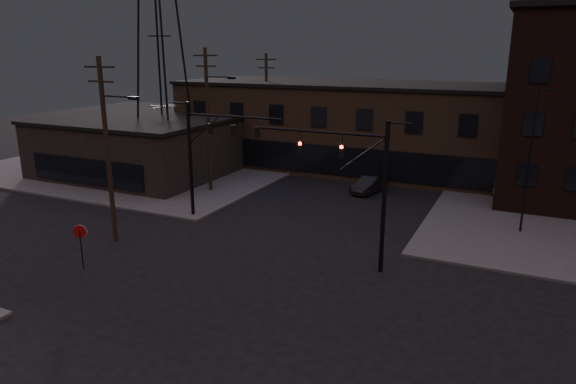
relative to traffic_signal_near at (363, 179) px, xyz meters
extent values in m
plane|color=black|center=(-5.36, -4.50, -4.93)|extent=(140.00, 140.00, 0.00)
cube|color=#474744|center=(-27.36, 17.50, -4.86)|extent=(30.00, 30.00, 0.15)
cube|color=brown|center=(-5.36, 23.50, -0.93)|extent=(40.00, 12.00, 8.00)
cube|color=black|center=(-25.36, 11.50, -2.43)|extent=(16.00, 12.00, 5.00)
cylinder|color=black|center=(1.14, 0.00, -0.93)|extent=(0.24, 0.24, 8.00)
cylinder|color=black|center=(-2.36, 0.00, 2.27)|extent=(7.00, 0.14, 0.14)
cube|color=#FF140C|center=(-1.19, 0.00, 1.37)|extent=(0.28, 0.22, 0.70)
cube|color=#FF140C|center=(-3.52, 0.00, 1.37)|extent=(0.28, 0.22, 0.70)
cylinder|color=black|center=(-13.36, 3.50, -0.93)|extent=(0.24, 0.24, 8.00)
cylinder|color=black|center=(-9.86, 3.50, 2.27)|extent=(7.00, 0.14, 0.14)
cube|color=black|center=(-11.61, 3.50, 1.37)|extent=(0.28, 0.22, 0.70)
cube|color=black|center=(-9.86, 3.50, 1.37)|extent=(0.28, 0.22, 0.70)
cube|color=black|center=(-8.11, 3.50, 1.37)|extent=(0.28, 0.22, 0.70)
cylinder|color=black|center=(-13.36, -6.50, -3.83)|extent=(0.06, 0.06, 2.20)
cylinder|color=maroon|center=(-13.36, -6.48, -2.83)|extent=(0.72, 0.33, 0.76)
cylinder|color=black|center=(-14.86, -2.50, 0.57)|extent=(0.28, 0.28, 11.00)
cube|color=black|center=(-14.86, -2.50, 5.47)|extent=(2.20, 0.12, 0.12)
cube|color=black|center=(-14.86, -2.50, 4.67)|extent=(1.80, 0.12, 0.12)
cube|color=black|center=(-12.56, -2.50, 3.82)|extent=(0.60, 0.25, 0.18)
cylinder|color=black|center=(-15.86, 9.50, 0.82)|extent=(0.28, 0.28, 11.50)
cube|color=black|center=(-15.86, 9.50, 5.97)|extent=(2.20, 0.12, 0.12)
cube|color=black|center=(-15.86, 9.50, 5.17)|extent=(1.80, 0.12, 0.12)
cube|color=black|center=(-13.56, 9.50, 4.32)|extent=(0.60, 0.25, 0.18)
cylinder|color=black|center=(-16.86, 21.50, 0.57)|extent=(0.28, 0.28, 11.00)
cube|color=black|center=(-16.86, 21.50, 5.47)|extent=(2.20, 0.12, 0.12)
cube|color=black|center=(-16.86, 21.50, 4.67)|extent=(1.80, 0.12, 0.12)
cylinder|color=black|center=(7.64, 9.50, -0.43)|extent=(0.14, 0.14, 9.00)
cube|color=black|center=(7.14, 9.50, 4.12)|extent=(0.50, 0.28, 0.18)
cube|color=black|center=(8.14, 9.50, 4.12)|extent=(0.50, 0.28, 0.18)
imported|color=#A5A5A7|center=(7.62, 17.95, -4.10)|extent=(5.00, 2.98, 1.36)
imported|color=black|center=(-3.91, 14.80, -4.27)|extent=(2.21, 4.24, 1.33)
camera|label=1|loc=(7.44, -24.77, 6.42)|focal=32.00mm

